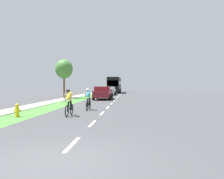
{
  "coord_description": "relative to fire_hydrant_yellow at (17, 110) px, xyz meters",
  "views": [
    {
      "loc": [
        1.76,
        -5.13,
        1.84
      ],
      "look_at": [
        -0.16,
        19.29,
        1.33
      ],
      "focal_mm": 35.68,
      "sensor_mm": 36.0,
      "label": 1
    }
  ],
  "objects": [
    {
      "name": "ground_plane",
      "position": [
        4.68,
        12.85,
        -0.37
      ],
      "size": [
        120.0,
        120.0,
        0.0
      ],
      "primitive_type": "plane",
      "color": "#424244"
    },
    {
      "name": "grass_verge",
      "position": [
        -0.0,
        12.85,
        -0.37
      ],
      "size": [
        2.05,
        70.0,
        0.01
      ],
      "primitive_type": "cube",
      "color": "#478438",
      "rests_on": "ground_plane"
    },
    {
      "name": "sidewalk_concrete",
      "position": [
        -1.87,
        12.85,
        -0.37
      ],
      "size": [
        1.69,
        70.0,
        0.1
      ],
      "primitive_type": "cube",
      "color": "#9E998E",
      "rests_on": "ground_plane"
    },
    {
      "name": "lane_markings_center",
      "position": [
        4.68,
        16.85,
        -0.37
      ],
      "size": [
        0.12,
        54.07,
        0.01
      ],
      "color": "white",
      "rests_on": "ground_plane"
    },
    {
      "name": "fire_hydrant_yellow",
      "position": [
        0.0,
        0.0,
        0.0
      ],
      "size": [
        0.44,
        0.38,
        0.76
      ],
      "color": "yellow",
      "rests_on": "ground_plane"
    },
    {
      "name": "cyclist_lead",
      "position": [
        2.87,
        0.64,
        0.44
      ],
      "size": [
        0.42,
        1.72,
        1.58
      ],
      "color": "black",
      "rests_on": "ground_plane"
    },
    {
      "name": "cyclist_trailing",
      "position": [
        3.43,
        3.84,
        0.44
      ],
      "size": [
        0.42,
        1.72,
        1.58
      ],
      "color": "black",
      "rests_on": "ground_plane"
    },
    {
      "name": "pickup_maroon",
      "position": [
        3.12,
        15.5,
        0.46
      ],
      "size": [
        2.22,
        5.1,
        1.64
      ],
      "color": "maroon",
      "rests_on": "ground_plane"
    },
    {
      "name": "sedan_silver",
      "position": [
        3.0,
        27.57,
        0.4
      ],
      "size": [
        1.98,
        4.3,
        1.52
      ],
      "color": "#A5A8AD",
      "rests_on": "ground_plane"
    },
    {
      "name": "bus_black",
      "position": [
        3.03,
        38.8,
        1.61
      ],
      "size": [
        2.78,
        11.6,
        3.48
      ],
      "color": "black",
      "rests_on": "ground_plane"
    },
    {
      "name": "street_tree_near",
      "position": [
        -2.67,
        18.17,
        3.65
      ],
      "size": [
        2.42,
        2.42,
        5.38
      ],
      "color": "brown",
      "rests_on": "ground_plane"
    }
  ]
}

